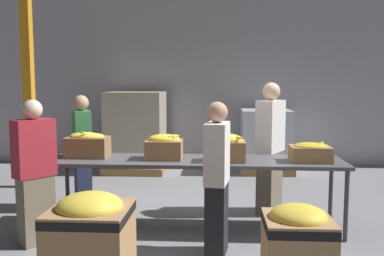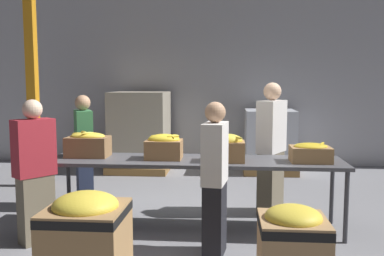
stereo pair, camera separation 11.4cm
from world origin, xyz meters
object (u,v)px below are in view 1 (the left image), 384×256
Objects in this scene: sorting_table at (195,163)px; volunteer_2 at (82,153)px; banana_box_2 at (228,148)px; volunteer_0 at (270,149)px; volunteer_3 at (217,180)px; volunteer_1 at (35,173)px; pallet_stack_0 at (136,132)px; banana_box_1 at (164,146)px; pallet_stack_1 at (266,141)px; banana_box_3 at (310,152)px; support_pillar at (28,63)px; banana_box_0 at (87,145)px; donation_bin_0 at (91,241)px; donation_bin_1 at (297,250)px.

sorting_table is 1.70m from volunteer_2.
volunteer_0 reaches higher than banana_box_2.
volunteer_3 is (0.25, -0.72, -0.02)m from sorting_table.
volunteer_1 is 3.80m from pallet_stack_0.
banana_box_1 is 0.27× the size of volunteer_1.
pallet_stack_1 is at bearing 108.02° from volunteer_2.
banana_box_1 is at bearing -114.87° from pallet_stack_1.
banana_box_3 is 0.11× the size of support_pillar.
volunteer_0 is at bearing 15.38° from banana_box_0.
banana_box_3 is 0.26× the size of volunteer_0.
banana_box_1 is 1.71m from donation_bin_0.
support_pillar reaches higher than donation_bin_1.
volunteer_1 is at bearing 158.15° from donation_bin_1.
volunteer_1 is at bearing -34.67° from volunteer_0.
banana_box_1 is at bearing 75.88° from donation_bin_0.
banana_box_3 is 0.29× the size of pallet_stack_0.
donation_bin_1 is (1.24, -1.58, -0.56)m from banana_box_1.
pallet_stack_1 is at bearing 68.46° from donation_bin_0.
banana_box_3 is 0.53× the size of donation_bin_0.
support_pillar reaches higher than pallet_stack_1.
donation_bin_0 is (-0.75, -1.58, -0.33)m from sorting_table.
pallet_stack_1 is (1.16, 3.28, -0.19)m from sorting_table.
banana_box_0 is 0.12× the size of support_pillar.
volunteer_3 is at bearing -100.60° from banana_box_2.
banana_box_0 reaches higher than donation_bin_0.
volunteer_2 reaches higher than banana_box_0.
support_pillar reaches higher than volunteer_3.
support_pillar is 3.41× the size of pallet_stack_1.
banana_box_3 is 4.58m from support_pillar.
pallet_stack_0 reaches higher than banana_box_0.
banana_box_2 is 0.88× the size of banana_box_3.
volunteer_0 is at bearing -25.10° from volunteer_1.
pallet_stack_1 is at bearing -155.56° from volunteer_0.
pallet_stack_1 reaches higher than donation_bin_0.
banana_box_2 is at bearing -13.81° from sorting_table.
banana_box_2 is (1.65, -0.16, 0.01)m from banana_box_0.
volunteer_0 reaches higher than pallet_stack_0.
volunteer_0 is at bearing 53.24° from donation_bin_0.
sorting_table is 1.78m from donation_bin_0.
volunteer_0 is at bearing -17.13° from support_pillar.
pallet_stack_0 is (-0.95, 3.22, -0.22)m from banana_box_1.
banana_box_0 is 2.30m from volunteer_0.
donation_bin_0 is 4.23m from support_pillar.
banana_box_0 is 0.92m from banana_box_1.
sorting_table is at bearing -109.53° from pallet_stack_1.
banana_box_1 is 2.08m from donation_bin_1.
banana_box_0 is 1.66m from banana_box_2.
banana_box_2 is at bearing -31.37° from support_pillar.
volunteer_2 is 3.74m from pallet_stack_1.
sorting_table is at bearing 0.26° from banana_box_1.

